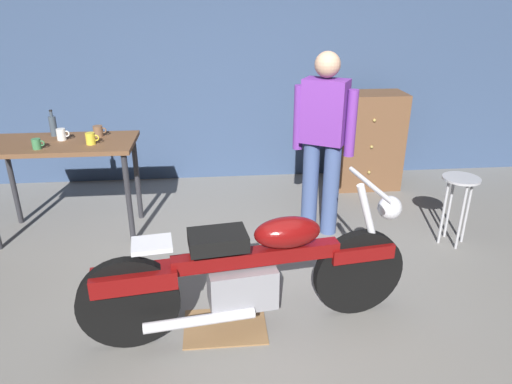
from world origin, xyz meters
name	(u,v)px	position (x,y,z in m)	size (l,w,h in m)	color
ground_plane	(272,313)	(0.00, 0.00, 0.00)	(12.00, 12.00, 0.00)	gray
back_wall	(243,47)	(0.00, 2.80, 1.55)	(8.00, 0.12, 3.10)	#384C70
workbench	(62,154)	(-1.73, 1.40, 0.79)	(1.30, 0.64, 0.90)	brown
motorcycle	(252,270)	(-0.15, -0.12, 0.45)	(2.18, 0.67, 1.00)	black
person_standing	(323,138)	(0.60, 1.23, 0.93)	(0.50, 0.38, 1.67)	#42578A
shop_stool	(459,192)	(1.76, 0.88, 0.50)	(0.32, 0.32, 0.64)	#B2B2B7
wooden_dresser	(365,141)	(1.36, 2.30, 0.55)	(0.80, 0.47, 1.10)	brown
drip_tray	(225,327)	(-0.34, -0.12, 0.01)	(0.56, 0.40, 0.01)	olive
mug_yellow_tall	(91,139)	(-1.43, 1.30, 0.95)	(0.12, 0.08, 0.10)	yellow
mug_white_ceramic	(62,134)	(-1.72, 1.46, 0.95)	(0.11, 0.08, 0.10)	white
mug_green_speckled	(37,144)	(-1.85, 1.21, 0.94)	(0.10, 0.07, 0.09)	#3D7F4C
mug_brown_stoneware	(98,131)	(-1.42, 1.55, 0.95)	(0.12, 0.09, 0.10)	brown
bottle	(53,125)	(-1.83, 1.60, 1.00)	(0.06, 0.06, 0.24)	#3F4C59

